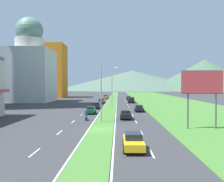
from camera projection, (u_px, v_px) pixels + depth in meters
ground_plane at (101, 130)px, 31.88m from camera, size 600.00×600.00×0.00m
grass_median at (112, 101)px, 91.85m from camera, size 3.20×240.00×0.06m
grass_verge_right at (167, 101)px, 91.34m from camera, size 24.00×240.00×0.06m
lane_dash_left_1 at (35, 153)px, 21.03m from camera, size 0.16×2.80×0.01m
lane_dash_left_2 at (60, 133)px, 30.05m from camera, size 0.16×2.80×0.01m
lane_dash_left_3 at (73, 122)px, 39.07m from camera, size 0.16×2.80×0.01m
lane_dash_left_4 at (81, 115)px, 48.08m from camera, size 0.16×2.80×0.01m
lane_dash_left_5 at (87, 110)px, 57.10m from camera, size 0.16×2.80×0.01m
lane_dash_left_6 at (91, 107)px, 66.12m from camera, size 0.16×2.80×0.01m
lane_dash_left_7 at (95, 104)px, 75.14m from camera, size 0.16×2.80×0.01m
lane_dash_left_8 at (97, 102)px, 84.16m from camera, size 0.16×2.80×0.01m
lane_dash_left_9 at (99, 101)px, 93.17m from camera, size 0.16×2.80×0.01m
lane_dash_left_10 at (101, 99)px, 102.19m from camera, size 0.16×2.80×0.01m
lane_dash_left_11 at (102, 98)px, 111.21m from camera, size 0.16×2.80×0.01m
lane_dash_right_1 at (152, 153)px, 20.78m from camera, size 0.16×2.80×0.01m
lane_dash_right_2 at (142, 133)px, 29.80m from camera, size 0.16×2.80×0.01m
lane_dash_right_3 at (136, 122)px, 38.82m from camera, size 0.16×2.80×0.01m
lane_dash_right_4 at (133, 115)px, 47.84m from camera, size 0.16×2.80×0.01m
lane_dash_right_5 at (130, 110)px, 56.85m from camera, size 0.16×2.80×0.01m
lane_dash_right_6 at (129, 107)px, 65.87m from camera, size 0.16×2.80×0.01m
lane_dash_right_7 at (127, 104)px, 74.89m from camera, size 0.16×2.80×0.01m
lane_dash_right_8 at (126, 102)px, 83.91m from camera, size 0.16×2.80×0.01m
lane_dash_right_9 at (125, 101)px, 92.92m from camera, size 0.16×2.80×0.01m
lane_dash_right_10 at (125, 99)px, 101.94m from camera, size 0.16×2.80×0.01m
lane_dash_right_11 at (124, 98)px, 110.96m from camera, size 0.16×2.80×0.01m
edge_line_median_left at (108, 101)px, 91.89m from camera, size 0.16×240.00×0.01m
edge_line_median_right at (117, 101)px, 91.80m from camera, size 0.16×240.00×0.01m
domed_building at (30, 67)px, 87.45m from camera, size 15.85×15.85×30.53m
midrise_colored at (52, 71)px, 118.73m from camera, size 12.97×12.97×26.05m
hill_far_left at (31, 81)px, 329.31m from camera, size 125.70×125.70×23.25m
hill_far_center at (132, 80)px, 327.41m from camera, size 202.32×202.32×26.22m
hill_far_right at (205, 75)px, 286.16m from camera, size 136.29×136.29×36.76m
street_lamp_near at (103, 90)px, 38.25m from camera, size 2.82×0.28×8.96m
street_lamp_mid at (111, 88)px, 68.53m from camera, size 3.30×0.28×8.82m
billboard_roadside at (202, 85)px, 32.33m from camera, size 5.55×0.28×7.90m
car_0 at (126, 115)px, 42.13m from camera, size 1.97×4.07×1.56m
car_1 at (91, 110)px, 49.87m from camera, size 1.88×4.12×1.55m
car_2 at (106, 96)px, 115.80m from camera, size 1.90×4.39×1.40m
car_3 at (133, 141)px, 22.06m from camera, size 1.92×4.49×1.51m
car_4 at (106, 97)px, 107.39m from camera, size 2.02×4.10×1.64m
car_5 at (129, 98)px, 100.25m from camera, size 1.96×4.76×1.47m
car_6 at (96, 105)px, 61.13m from camera, size 2.01×4.71×1.62m
car_7 at (102, 101)px, 80.51m from camera, size 1.94×4.28×1.53m
car_8 at (139, 108)px, 54.34m from camera, size 1.92×4.65×1.47m
pickup_truck_0 at (131, 100)px, 81.23m from camera, size 2.18×5.40×2.00m
motorcycle_rider at (86, 116)px, 40.52m from camera, size 0.36×2.00×1.80m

